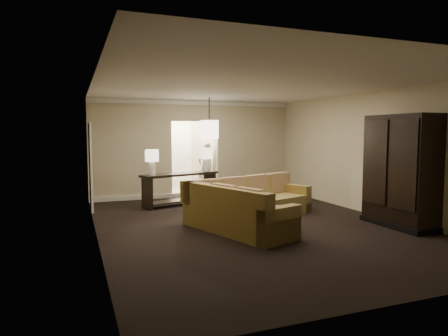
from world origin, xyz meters
name	(u,v)px	position (x,y,z in m)	size (l,w,h in m)	color
ground	(252,225)	(0.00, 0.00, 0.00)	(8.00, 8.00, 0.00)	black
wall_back	(195,149)	(0.00, 4.00, 1.40)	(6.00, 0.04, 2.80)	#C4B994
wall_front	(410,176)	(0.00, -4.00, 1.40)	(6.00, 0.04, 2.80)	#C4B994
wall_left	(95,160)	(-3.00, 0.00, 1.40)	(0.04, 8.00, 2.80)	#C4B994
wall_right	(373,153)	(3.00, 0.00, 1.40)	(0.04, 8.00, 2.80)	#C4B994
ceiling	(253,85)	(0.00, 0.00, 2.80)	(6.00, 8.00, 0.02)	silver
crown_molding	(195,103)	(0.00, 3.95, 2.73)	(6.00, 0.10, 0.12)	white
baseboard	(196,194)	(0.00, 3.95, 0.06)	(6.00, 0.10, 0.12)	white
side_door	(91,167)	(-2.97, 2.80, 1.05)	(0.05, 0.90, 2.10)	white
foyer	(183,150)	(0.00, 5.34, 1.30)	(1.44, 2.02, 2.80)	silver
sectional_sofa	(250,206)	(0.04, 0.17, 0.36)	(3.18, 3.18, 0.90)	brown
coffee_table	(260,221)	(-0.09, -0.56, 0.21)	(1.31, 1.31, 0.43)	silver
console_table	(180,186)	(-0.78, 2.75, 0.49)	(2.18, 1.17, 0.83)	black
armoire	(400,173)	(2.69, -1.15, 1.06)	(0.66, 1.54, 2.22)	black
drink_table	(301,192)	(1.89, 1.20, 0.40)	(0.45, 0.45, 0.56)	black
table_lamp_left	(152,158)	(-1.56, 2.48, 1.25)	(0.33, 0.33, 0.63)	white
table_lamp_right	(206,156)	(0.00, 3.02, 1.25)	(0.33, 0.33, 0.63)	white
pendant_light	(209,129)	(0.00, 2.70, 1.95)	(0.38, 0.38, 1.09)	black
person	(206,165)	(0.45, 4.38, 0.87)	(0.63, 0.42, 1.74)	beige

